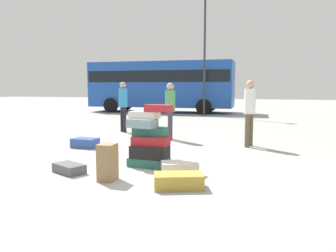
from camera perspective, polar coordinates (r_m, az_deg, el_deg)
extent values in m
plane|color=#9E9E99|center=(6.21, -3.48, -8.04)|extent=(80.00, 80.00, 0.00)
cube|color=#26594C|center=(6.66, -3.31, -6.25)|extent=(0.82, 0.50, 0.17)
cube|color=black|center=(6.59, -3.15, -4.49)|extent=(0.74, 0.43, 0.25)
cube|color=maroon|center=(6.60, -2.98, -2.57)|extent=(0.71, 0.39, 0.18)
cube|color=#26594C|center=(6.67, -3.07, -0.94)|extent=(0.69, 0.41, 0.17)
cube|color=gray|center=(6.57, -4.47, 0.45)|extent=(0.62, 0.42, 0.17)
cube|color=beige|center=(6.68, -4.09, 1.93)|extent=(0.60, 0.37, 0.14)
cube|color=maroon|center=(6.50, -1.61, 3.07)|extent=(0.55, 0.34, 0.14)
cube|color=#4C4C51|center=(6.42, -16.68, -7.02)|extent=(0.71, 0.57, 0.17)
cube|color=#334F99|center=(8.97, -14.10, -2.84)|extent=(0.67, 0.45, 0.25)
cube|color=#B28C33|center=(5.27, 1.81, -9.43)|extent=(0.86, 0.66, 0.23)
cube|color=olive|center=(5.72, -10.38, -6.16)|extent=(0.28, 0.33, 0.63)
cube|color=beige|center=(6.12, 2.01, -7.19)|extent=(0.76, 0.63, 0.22)
cylinder|color=black|center=(11.88, -7.92, 1.14)|extent=(0.12, 0.12, 0.88)
cylinder|color=black|center=(11.68, -7.48, 1.05)|extent=(0.12, 0.12, 0.88)
cylinder|color=#338CCC|center=(11.73, -7.76, 4.84)|extent=(0.30, 0.30, 0.66)
sphere|color=tan|center=(11.73, -7.80, 6.99)|extent=(0.22, 0.22, 0.22)
cylinder|color=#3F334C|center=(10.10, 0.44, 0.12)|extent=(0.12, 0.12, 0.84)
cylinder|color=#3F334C|center=(9.88, 0.31, -0.03)|extent=(0.12, 0.12, 0.84)
cylinder|color=#4C9959|center=(9.93, 0.38, 4.32)|extent=(0.30, 0.30, 0.65)
sphere|color=tan|center=(9.92, 0.38, 6.82)|extent=(0.22, 0.22, 0.22)
cylinder|color=brown|center=(9.15, 14.09, -0.65)|extent=(0.12, 0.12, 0.88)
cylinder|color=brown|center=(8.95, 13.48, -0.79)|extent=(0.12, 0.12, 0.88)
cylinder|color=white|center=(8.98, 13.92, 4.16)|extent=(0.30, 0.30, 0.66)
sphere|color=tan|center=(8.98, 14.00, 6.98)|extent=(0.22, 0.22, 0.22)
cube|color=#1E4CA5|center=(21.23, -1.17, 7.16)|extent=(9.17, 2.89, 2.80)
cube|color=black|center=(21.24, -1.18, 8.48)|extent=(8.99, 2.90, 0.70)
cylinder|color=black|center=(21.85, 7.23, 3.68)|extent=(0.91, 0.29, 0.90)
cylinder|color=black|center=(19.38, 6.17, 3.32)|extent=(0.91, 0.29, 0.90)
cylinder|color=black|center=(23.42, -7.23, 3.88)|extent=(0.91, 0.29, 0.90)
cylinder|color=black|center=(21.14, -9.84, 3.54)|extent=(0.91, 0.29, 0.90)
cylinder|color=#333338|center=(18.83, 6.32, 12.00)|extent=(0.12, 0.12, 6.67)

